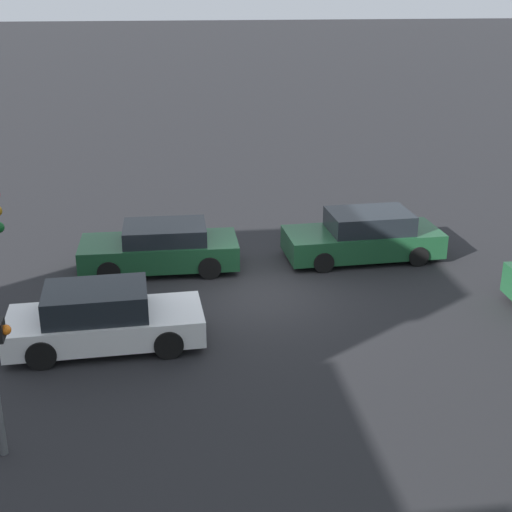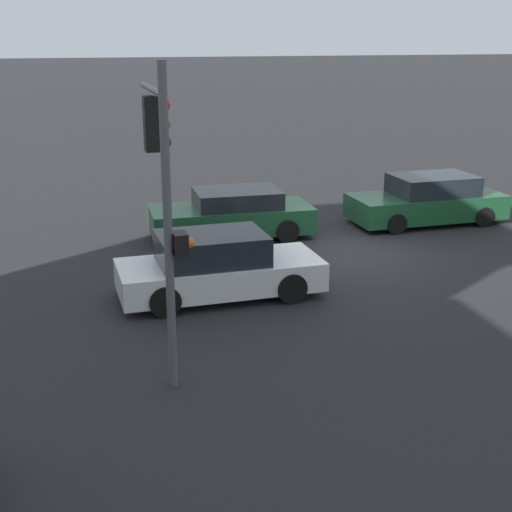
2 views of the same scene
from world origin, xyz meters
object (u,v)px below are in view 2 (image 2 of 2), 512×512
(crossing_car_3, at_px, (218,267))
(crossing_car_2, at_px, (232,215))
(traffic_signal, at_px, (163,177))
(crossing_car_1, at_px, (428,201))

(crossing_car_3, bearing_deg, crossing_car_2, 71.10)
(traffic_signal, relative_size, crossing_car_3, 1.16)
(crossing_car_1, relative_size, crossing_car_2, 1.04)
(crossing_car_1, bearing_deg, crossing_car_3, 29.77)
(crossing_car_2, relative_size, crossing_car_3, 1.01)
(traffic_signal, bearing_deg, crossing_car_1, 40.23)
(crossing_car_2, xyz_separation_m, crossing_car_3, (1.35, 4.56, 0.02))
(crossing_car_1, xyz_separation_m, crossing_car_2, (6.09, 0.08, -0.03))
(traffic_signal, bearing_deg, crossing_car_2, 68.61)
(crossing_car_1, bearing_deg, crossing_car_2, -1.41)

